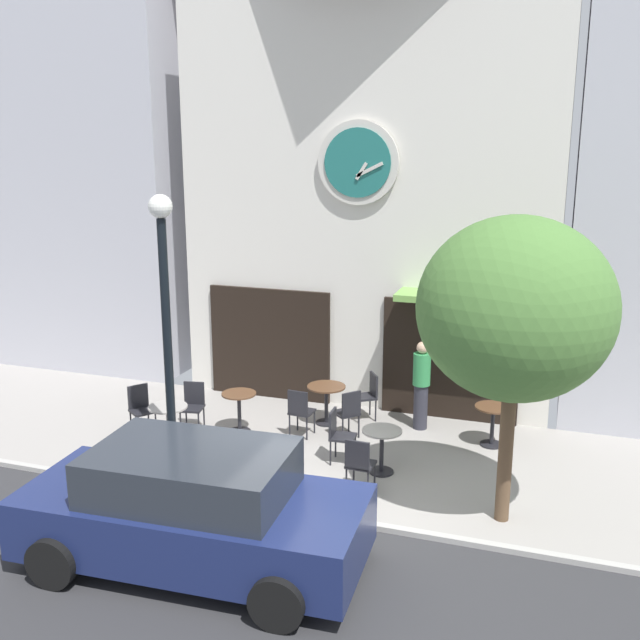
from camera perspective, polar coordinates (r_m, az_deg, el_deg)
ground_plane at (r=9.76m, az=-1.80°, el=-18.51°), size 24.21×11.28×0.13m
clock_building at (r=14.97m, az=4.37°, el=14.67°), size 7.41×3.61×10.47m
neighbor_building_left at (r=19.25m, az=-16.77°, el=15.09°), size 5.78×4.89×11.60m
street_lamp at (r=11.44m, az=-11.90°, el=-1.36°), size 0.36×0.36×4.45m
street_tree at (r=9.90m, az=15.05°, el=0.77°), size 2.62×2.35×4.30m
cafe_table_center_right at (r=12.99m, az=-11.81°, el=-7.58°), size 0.68×0.68×0.75m
cafe_table_center_left at (r=13.41m, az=-6.36°, el=-6.73°), size 0.63×0.63×0.76m
cafe_table_near_curb at (r=13.71m, az=0.50°, el=-6.03°), size 0.72×0.72×0.75m
cafe_table_near_door at (r=11.82m, az=4.87°, el=-9.66°), size 0.64×0.64×0.73m
cafe_table_center at (r=13.13m, az=13.40°, el=-7.58°), size 0.64×0.64×0.72m
cafe_chair_facing_wall at (r=13.63m, az=-9.94°, el=-6.41°), size 0.47×0.47×0.90m
cafe_chair_under_awning at (r=12.14m, az=1.44°, el=-8.78°), size 0.42×0.42×0.90m
cafe_chair_near_tree at (r=13.12m, az=-1.58°, el=-7.01°), size 0.43×0.43×0.90m
cafe_chair_mid_row at (r=13.08m, az=2.24°, el=-7.09°), size 0.56×0.56×0.90m
cafe_chair_facing_street at (r=11.10m, az=3.09°, el=-11.05°), size 0.42×0.42×0.90m
cafe_chair_near_lamp at (r=13.98m, az=3.85°, el=-5.70°), size 0.55×0.55×0.90m
cafe_chair_curbside at (r=13.67m, az=-13.90°, el=-6.55°), size 0.56×0.56×0.90m
pedestrian_green at (r=13.51m, az=7.96°, el=-5.01°), size 0.42×0.42×1.67m
parked_car_navy at (r=9.45m, az=-9.95°, el=-14.41°), size 4.38×2.19×1.55m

